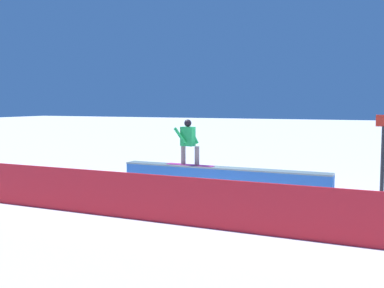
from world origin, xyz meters
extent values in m
plane|color=white|center=(0.00, 0.00, 0.00)|extent=(120.00, 120.00, 0.00)
cube|color=blue|center=(0.00, 0.00, 0.31)|extent=(6.25, 0.50, 0.62)
cube|color=black|center=(0.00, 0.00, 0.16)|extent=(6.26, 0.51, 0.15)
cube|color=gray|center=(0.00, 0.00, 0.64)|extent=(6.25, 0.56, 0.04)
cube|color=#BC2C86|center=(1.02, -0.01, 0.67)|extent=(1.53, 0.39, 0.01)
cylinder|color=gray|center=(1.25, -0.03, 0.96)|extent=(0.15, 0.15, 0.56)
cylinder|color=gray|center=(0.79, 0.00, 0.96)|extent=(0.15, 0.15, 0.56)
cube|color=green|center=(1.09, -0.02, 1.52)|extent=(0.42, 0.27, 0.57)
sphere|color=black|center=(1.09, -0.02, 1.92)|extent=(0.22, 0.22, 0.22)
cylinder|color=green|center=(1.29, 0.13, 1.55)|extent=(0.42, 0.12, 0.49)
cylinder|color=green|center=(0.98, -0.18, 1.55)|extent=(0.35, 0.11, 0.53)
cube|color=red|center=(0.00, 3.98, 0.50)|extent=(12.17, 0.22, 1.01)
cylinder|color=#262628|center=(-4.29, -0.28, 0.96)|extent=(0.10, 0.10, 1.92)
cube|color=red|center=(-4.29, -0.28, 2.07)|extent=(0.40, 0.04, 0.30)
camera|label=1|loc=(-4.56, 12.42, 2.51)|focal=43.07mm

